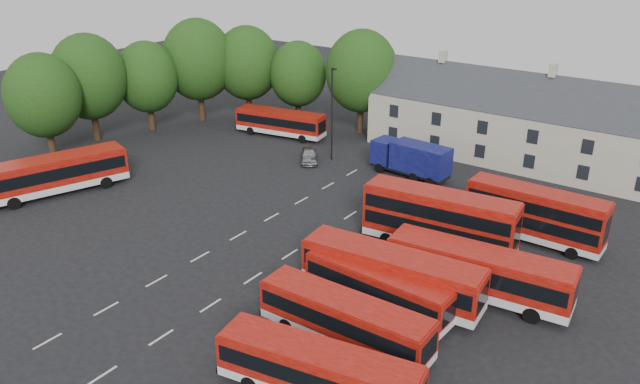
% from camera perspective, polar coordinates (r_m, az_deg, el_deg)
% --- Properties ---
extents(ground, '(140.00, 140.00, 0.00)m').
position_cam_1_polar(ground, '(46.70, -9.16, -4.88)').
color(ground, black).
rests_on(ground, ground).
extents(lane_markings, '(5.15, 33.80, 0.01)m').
position_cam_1_polar(lane_markings, '(46.45, -5.22, -4.82)').
color(lane_markings, beige).
rests_on(lane_markings, ground).
extents(treeline, '(29.92, 32.59, 12.01)m').
position_cam_1_polar(treeline, '(71.25, -10.74, 10.69)').
color(treeline, black).
rests_on(treeline, ground).
extents(terrace_houses, '(35.70, 7.13, 10.06)m').
position_cam_1_polar(terrace_houses, '(63.38, 19.84, 5.48)').
color(terrace_houses, beige).
rests_on(terrace_houses, ground).
extents(bus_row_a, '(10.65, 4.10, 2.94)m').
position_cam_1_polar(bus_row_a, '(31.79, -0.16, -15.91)').
color(bus_row_a, silver).
rests_on(bus_row_a, ground).
extents(bus_row_b, '(10.33, 2.54, 2.91)m').
position_cam_1_polar(bus_row_b, '(35.38, 2.29, -11.35)').
color(bus_row_b, silver).
rests_on(bus_row_b, ground).
extents(bus_row_c, '(9.79, 2.76, 2.74)m').
position_cam_1_polar(bus_row_c, '(38.47, 5.35, -8.48)').
color(bus_row_c, silver).
rests_on(bus_row_c, ground).
extents(bus_row_d, '(11.77, 3.62, 3.28)m').
position_cam_1_polar(bus_row_d, '(39.30, 6.56, -7.25)').
color(bus_row_d, silver).
rests_on(bus_row_d, ground).
extents(bus_row_e, '(11.74, 3.72, 3.27)m').
position_cam_1_polar(bus_row_e, '(40.54, 14.32, -6.87)').
color(bus_row_e, silver).
rests_on(bus_row_e, ground).
extents(bus_dd_south, '(11.16, 3.63, 4.49)m').
position_cam_1_polar(bus_dd_south, '(45.28, 10.87, -2.33)').
color(bus_dd_south, silver).
rests_on(bus_dd_south, ground).
extents(bus_dd_north, '(10.05, 2.46, 4.11)m').
position_cam_1_polar(bus_dd_north, '(48.43, 19.08, -1.78)').
color(bus_dd_north, silver).
rests_on(bus_dd_north, ground).
extents(bus_west, '(6.43, 12.22, 3.39)m').
position_cam_1_polar(bus_west, '(58.69, -23.08, 1.69)').
color(bus_west, silver).
rests_on(bus_west, ground).
extents(bus_north, '(10.43, 4.03, 2.88)m').
position_cam_1_polar(bus_north, '(69.39, -3.64, 6.48)').
color(bus_north, silver).
rests_on(bus_north, ground).
extents(box_truck, '(7.73, 2.96, 3.31)m').
position_cam_1_polar(box_truck, '(58.42, 8.36, 3.10)').
color(box_truck, black).
rests_on(box_truck, ground).
extents(silver_car, '(3.73, 4.22, 1.38)m').
position_cam_1_polar(silver_car, '(62.00, -0.98, 3.42)').
color(silver_car, '#9EA0A5').
rests_on(silver_car, ground).
extents(lamppost, '(0.64, 0.40, 9.31)m').
position_cam_1_polar(lamppost, '(61.07, 1.11, 7.32)').
color(lamppost, black).
rests_on(lamppost, ground).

